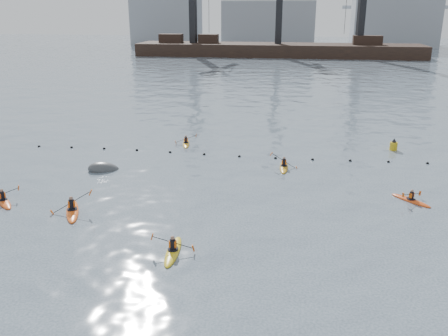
{
  "coord_description": "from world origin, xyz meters",
  "views": [
    {
      "loc": [
        5.51,
        -15.02,
        11.72
      ],
      "look_at": [
        1.46,
        11.04,
        2.8
      ],
      "focal_mm": 38.0,
      "sensor_mm": 36.0,
      "label": 1
    }
  ],
  "objects_px": {
    "kayaker_3": "(284,167)",
    "kayaker_4": "(411,200)",
    "mooring_buoy": "(104,170)",
    "kayaker_0": "(72,210)",
    "kayaker_5": "(186,143)",
    "nav_buoy": "(394,146)",
    "kayaker_1": "(173,251)",
    "kayaker_2": "(3,201)"
  },
  "relations": [
    {
      "from": "kayaker_4",
      "to": "kayaker_0",
      "type": "bearing_deg",
      "value": -30.28
    },
    {
      "from": "kayaker_0",
      "to": "mooring_buoy",
      "type": "xyz_separation_m",
      "value": [
        -1.18,
        7.78,
        -0.11
      ]
    },
    {
      "from": "kayaker_3",
      "to": "mooring_buoy",
      "type": "relative_size",
      "value": 1.32
    },
    {
      "from": "kayaker_3",
      "to": "mooring_buoy",
      "type": "height_order",
      "value": "kayaker_3"
    },
    {
      "from": "kayaker_0",
      "to": "mooring_buoy",
      "type": "bearing_deg",
      "value": 73.56
    },
    {
      "from": "kayaker_0",
      "to": "kayaker_3",
      "type": "relative_size",
      "value": 1.13
    },
    {
      "from": "kayaker_1",
      "to": "kayaker_2",
      "type": "bearing_deg",
      "value": 155.08
    },
    {
      "from": "kayaker_1",
      "to": "kayaker_2",
      "type": "distance_m",
      "value": 13.23
    },
    {
      "from": "kayaker_4",
      "to": "mooring_buoy",
      "type": "relative_size",
      "value": 1.02
    },
    {
      "from": "kayaker_4",
      "to": "mooring_buoy",
      "type": "xyz_separation_m",
      "value": [
        -21.83,
        2.86,
        -0.09
      ]
    },
    {
      "from": "nav_buoy",
      "to": "kayaker_5",
      "type": "bearing_deg",
      "value": -176.96
    },
    {
      "from": "mooring_buoy",
      "to": "kayaker_0",
      "type": "bearing_deg",
      "value": -81.34
    },
    {
      "from": "kayaker_2",
      "to": "kayaker_4",
      "type": "relative_size",
      "value": 1.1
    },
    {
      "from": "kayaker_1",
      "to": "kayaker_2",
      "type": "height_order",
      "value": "kayaker_1"
    },
    {
      "from": "kayaker_4",
      "to": "nav_buoy",
      "type": "bearing_deg",
      "value": -138.35
    },
    {
      "from": "kayaker_4",
      "to": "kayaker_5",
      "type": "relative_size",
      "value": 0.82
    },
    {
      "from": "kayaker_5",
      "to": "nav_buoy",
      "type": "height_order",
      "value": "nav_buoy"
    },
    {
      "from": "kayaker_1",
      "to": "kayaker_4",
      "type": "bearing_deg",
      "value": 29.47
    },
    {
      "from": "kayaker_2",
      "to": "kayaker_5",
      "type": "xyz_separation_m",
      "value": [
        8.42,
        14.99,
        -0.01
      ]
    },
    {
      "from": "mooring_buoy",
      "to": "nav_buoy",
      "type": "xyz_separation_m",
      "value": [
        22.8,
        8.96,
        0.36
      ]
    },
    {
      "from": "mooring_buoy",
      "to": "kayaker_2",
      "type": "bearing_deg",
      "value": -118.97
    },
    {
      "from": "kayaker_2",
      "to": "kayaker_5",
      "type": "height_order",
      "value": "kayaker_5"
    },
    {
      "from": "kayaker_5",
      "to": "mooring_buoy",
      "type": "relative_size",
      "value": 1.24
    },
    {
      "from": "kayaker_1",
      "to": "kayaker_2",
      "type": "relative_size",
      "value": 1.22
    },
    {
      "from": "kayaker_2",
      "to": "nav_buoy",
      "type": "bearing_deg",
      "value": -13.87
    },
    {
      "from": "kayaker_0",
      "to": "kayaker_1",
      "type": "relative_size",
      "value": 1.09
    },
    {
      "from": "kayaker_5",
      "to": "kayaker_1",
      "type": "bearing_deg",
      "value": -91.2
    },
    {
      "from": "kayaker_3",
      "to": "kayaker_4",
      "type": "distance_m",
      "value": 9.93
    },
    {
      "from": "mooring_buoy",
      "to": "kayaker_5",
      "type": "bearing_deg",
      "value": 60.35
    },
    {
      "from": "kayaker_1",
      "to": "kayaker_3",
      "type": "xyz_separation_m",
      "value": [
        5.07,
        14.34,
        -0.0
      ]
    },
    {
      "from": "kayaker_4",
      "to": "kayaker_5",
      "type": "distance_m",
      "value": 20.41
    },
    {
      "from": "kayaker_2",
      "to": "kayaker_4",
      "type": "height_order",
      "value": "kayaker_2"
    },
    {
      "from": "kayaker_5",
      "to": "kayaker_4",
      "type": "bearing_deg",
      "value": -44.64
    },
    {
      "from": "kayaker_2",
      "to": "mooring_buoy",
      "type": "xyz_separation_m",
      "value": [
        3.87,
        7.0,
        -0.1
      ]
    },
    {
      "from": "kayaker_3",
      "to": "mooring_buoy",
      "type": "bearing_deg",
      "value": -170.04
    },
    {
      "from": "kayaker_1",
      "to": "kayaker_5",
      "type": "distance_m",
      "value": 20.09
    },
    {
      "from": "kayaker_1",
      "to": "kayaker_4",
      "type": "distance_m",
      "value": 16.01
    },
    {
      "from": "kayaker_3",
      "to": "kayaker_5",
      "type": "height_order",
      "value": "kayaker_3"
    },
    {
      "from": "kayaker_2",
      "to": "kayaker_3",
      "type": "relative_size",
      "value": 0.86
    },
    {
      "from": "kayaker_2",
      "to": "kayaker_5",
      "type": "bearing_deg",
      "value": 15.91
    },
    {
      "from": "kayaker_1",
      "to": "mooring_buoy",
      "type": "relative_size",
      "value": 1.37
    },
    {
      "from": "kayaker_0",
      "to": "kayaker_5",
      "type": "xyz_separation_m",
      "value": [
        3.36,
        15.77,
        -0.02
      ]
    }
  ]
}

